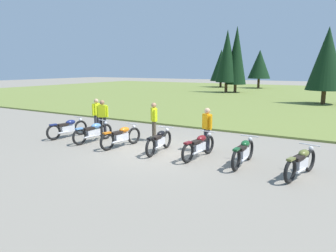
{
  "coord_description": "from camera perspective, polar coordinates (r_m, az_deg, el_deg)",
  "views": [
    {
      "loc": [
        6.05,
        -9.67,
        3.14
      ],
      "look_at": [
        0.0,
        0.6,
        0.9
      ],
      "focal_mm": 33.23,
      "sensor_mm": 36.0,
      "label": 1
    }
  ],
  "objects": [
    {
      "name": "ground_plane",
      "position": [
        11.83,
        -1.48,
        -4.75
      ],
      "size": [
        140.0,
        140.0,
        0.0
      ],
      "primitive_type": "plane",
      "color": "gray"
    },
    {
      "name": "grass_moorland",
      "position": [
        37.08,
        21.08,
        5.16
      ],
      "size": [
        80.0,
        44.0,
        0.1
      ],
      "primitive_type": "cube",
      "color": "olive",
      "rests_on": "ground"
    },
    {
      "name": "motorcycle_navy",
      "position": [
        14.87,
        -17.91,
        -0.34
      ],
      "size": [
        0.62,
        2.09,
        0.88
      ],
      "color": "black",
      "rests_on": "ground"
    },
    {
      "name": "motorcycle_sky_blue",
      "position": [
        13.66,
        -13.55,
        -1.06
      ],
      "size": [
        0.62,
        2.1,
        0.88
      ],
      "color": "black",
      "rests_on": "ground"
    },
    {
      "name": "motorcycle_orange",
      "position": [
        12.58,
        -8.56,
        -1.88
      ],
      "size": [
        0.64,
        2.09,
        0.88
      ],
      "color": "black",
      "rests_on": "ground"
    },
    {
      "name": "motorcycle_black",
      "position": [
        11.68,
        -1.6,
        -2.74
      ],
      "size": [
        0.62,
        2.1,
        0.88
      ],
      "color": "black",
      "rests_on": "ground"
    },
    {
      "name": "motorcycle_maroon",
      "position": [
        10.98,
        5.69,
        -3.66
      ],
      "size": [
        0.62,
        2.1,
        0.88
      ],
      "color": "black",
      "rests_on": "ground"
    },
    {
      "name": "motorcycle_british_green",
      "position": [
        10.45,
        13.66,
        -4.66
      ],
      "size": [
        0.62,
        2.1,
        0.88
      ],
      "color": "black",
      "rests_on": "ground"
    },
    {
      "name": "motorcycle_olive",
      "position": [
        9.85,
        23.2,
        -6.17
      ],
      "size": [
        0.76,
        2.06,
        0.88
      ],
      "color": "black",
      "rests_on": "ground"
    },
    {
      "name": "rider_near_row_end",
      "position": [
        14.77,
        -11.91,
        1.88
      ],
      "size": [
        0.51,
        0.35,
        1.67
      ],
      "color": "black",
      "rests_on": "ground"
    },
    {
      "name": "rider_checking_bike",
      "position": [
        13.41,
        -2.59,
        1.23
      ],
      "size": [
        0.42,
        0.41,
        1.67
      ],
      "color": "#4C4233",
      "rests_on": "ground"
    },
    {
      "name": "rider_in_hivis_vest",
      "position": [
        15.49,
        -12.94,
        2.24
      ],
      "size": [
        0.24,
        0.55,
        1.67
      ],
      "color": "#2D2D38",
      "rests_on": "ground"
    },
    {
      "name": "rider_with_back_turned",
      "position": [
        11.76,
        7.16,
        -0.18
      ],
      "size": [
        0.47,
        0.39,
        1.67
      ],
      "color": "#2D2D38",
      "rests_on": "ground"
    }
  ]
}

